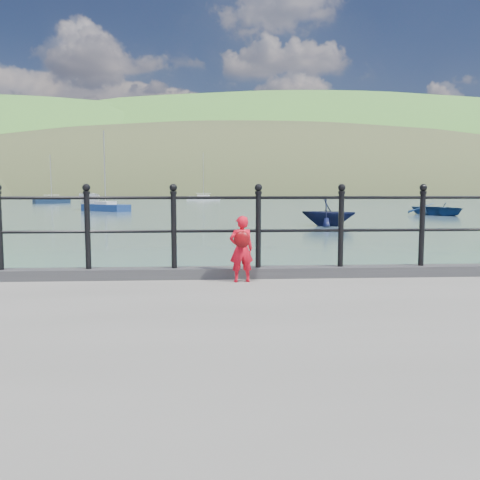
{
  "coord_description": "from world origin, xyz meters",
  "views": [
    {
      "loc": [
        -0.12,
        -7.34,
        2.27
      ],
      "look_at": [
        0.34,
        -0.2,
        1.55
      ],
      "focal_mm": 38.0,
      "sensor_mm": 36.0,
      "label": 1
    }
  ],
  "objects": [
    {
      "name": "launch_blue",
      "position": [
        19.78,
        35.19,
        0.54
      ],
      "size": [
        5.16,
        6.14,
        1.09
      ],
      "primitive_type": "imported",
      "rotation": [
        0.0,
        0.0,
        0.31
      ],
      "color": "navy",
      "rests_on": "ground"
    },
    {
      "name": "sailboat_deep",
      "position": [
        -0.97,
        100.21,
        0.34
      ],
      "size": [
        7.08,
        3.22,
        10.0
      ],
      "rotation": [
        0.0,
        0.0,
        -0.18
      ],
      "color": "silver",
      "rests_on": "ground"
    },
    {
      "name": "sailboat_port",
      "position": [
        -10.45,
        44.94,
        0.34
      ],
      "size": [
        5.49,
        5.04,
        8.26
      ],
      "rotation": [
        0.0,
        0.0,
        -0.7
      ],
      "color": "navy",
      "rests_on": "ground"
    },
    {
      "name": "sailboat_left",
      "position": [
        -24.11,
        72.74,
        0.34
      ],
      "size": [
        5.31,
        4.35,
        7.65
      ],
      "rotation": [
        0.0,
        0.0,
        0.6
      ],
      "color": "black",
      "rests_on": "ground"
    },
    {
      "name": "child",
      "position": [
        0.34,
        -0.49,
        1.47
      ],
      "size": [
        0.36,
        0.32,
        0.91
      ],
      "rotation": [
        0.0,
        0.0,
        3.31
      ],
      "color": "red",
      "rests_on": "quay"
    },
    {
      "name": "far_shore",
      "position": [
        38.34,
        239.41,
        -22.57
      ],
      "size": [
        830.0,
        200.0,
        156.0
      ],
      "color": "#333A21",
      "rests_on": "ground"
    },
    {
      "name": "kerb",
      "position": [
        0.0,
        -0.15,
        1.07
      ],
      "size": [
        60.0,
        0.3,
        0.15
      ],
      "primitive_type": "cube",
      "color": "#28282B",
      "rests_on": "quay"
    },
    {
      "name": "railing",
      "position": [
        0.0,
        -0.15,
        1.82
      ],
      "size": [
        18.11,
        0.11,
        1.2
      ],
      "color": "black",
      "rests_on": "kerb"
    },
    {
      "name": "launch_navy",
      "position": [
        7.24,
        23.27,
        0.85
      ],
      "size": [
        4.12,
        3.91,
        1.71
      ],
      "primitive_type": "imported",
      "rotation": [
        0.0,
        0.0,
        1.13
      ],
      "color": "black",
      "rests_on": "ground"
    },
    {
      "name": "ground",
      "position": [
        0.0,
        0.0,
        0.0
      ],
      "size": [
        600.0,
        600.0,
        0.0
      ],
      "primitive_type": "plane",
      "color": "#2D4251",
      "rests_on": "ground"
    },
    {
      "name": "launch_white",
      "position": [
        -12.84,
        48.76,
        0.96
      ],
      "size": [
        2.03,
        5.03,
        1.92
      ],
      "primitive_type": "imported",
      "rotation": [
        0.0,
        0.0,
        0.03
      ],
      "color": "silver",
      "rests_on": "ground"
    }
  ]
}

